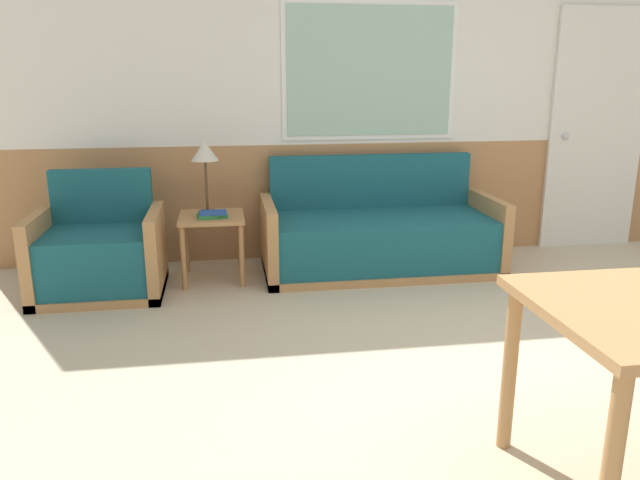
{
  "coord_description": "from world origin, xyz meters",
  "views": [
    {
      "loc": [
        -1.65,
        -2.58,
        1.57
      ],
      "look_at": [
        -1.1,
        1.0,
        0.58
      ],
      "focal_mm": 35.0,
      "sensor_mm": 36.0,
      "label": 1
    }
  ],
  "objects_px": {
    "armchair": "(100,256)",
    "table_lamp": "(205,155)",
    "couch": "(379,237)",
    "side_table": "(212,227)"
  },
  "relations": [
    {
      "from": "table_lamp",
      "to": "couch",
      "type": "bearing_deg",
      "value": -1.47
    },
    {
      "from": "armchair",
      "to": "side_table",
      "type": "distance_m",
      "value": 0.84
    },
    {
      "from": "armchair",
      "to": "side_table",
      "type": "bearing_deg",
      "value": 4.09
    },
    {
      "from": "armchair",
      "to": "side_table",
      "type": "xyz_separation_m",
      "value": [
        0.8,
        0.18,
        0.14
      ]
    },
    {
      "from": "side_table",
      "to": "table_lamp",
      "type": "bearing_deg",
      "value": 109.25
    },
    {
      "from": "armchair",
      "to": "table_lamp",
      "type": "relative_size",
      "value": 1.61
    },
    {
      "from": "couch",
      "to": "armchair",
      "type": "bearing_deg",
      "value": -173.89
    },
    {
      "from": "couch",
      "to": "side_table",
      "type": "relative_size",
      "value": 3.67
    },
    {
      "from": "couch",
      "to": "side_table",
      "type": "bearing_deg",
      "value": -177.83
    },
    {
      "from": "armchair",
      "to": "table_lamp",
      "type": "height_order",
      "value": "table_lamp"
    }
  ]
}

